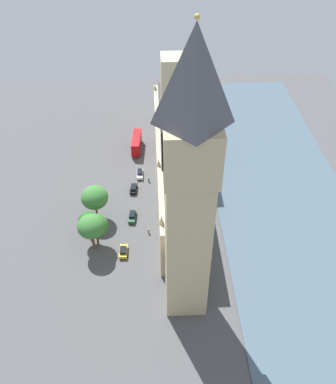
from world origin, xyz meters
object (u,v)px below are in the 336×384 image
clock_tower (190,190)px  plane_tree_near_tower (88,221)px  plane_tree_slot_10 (91,227)px  car_dark_green_leading (132,216)px  car_yellow_cab_trailing (123,251)px  pedestrian_far_end (149,180)px  plane_tree_kerbside (95,226)px  street_lamp_slot_11 (95,203)px  pedestrian_by_river_gate (149,231)px  plane_tree_opposite_hall (95,198)px  parliament_building (176,154)px  car_black_under_trees (134,189)px  double_decker_bus_midblock (137,143)px  car_white_corner (140,174)px

clock_tower → plane_tree_near_tower: (22.42, -19.01, -24.95)m
plane_tree_slot_10 → car_dark_green_leading: bearing=-131.7°
car_yellow_cab_trailing → pedestrian_far_end: bearing=79.0°
plane_tree_kerbside → street_lamp_slot_11: plane_tree_kerbside is taller
clock_tower → plane_tree_slot_10: clock_tower is taller
pedestrian_by_river_gate → plane_tree_slot_10: plane_tree_slot_10 is taller
plane_tree_kerbside → plane_tree_slot_10: plane_tree_slot_10 is taller
plane_tree_near_tower → street_lamp_slot_11: (-0.63, -9.09, -2.36)m
pedestrian_by_river_gate → pedestrian_far_end: bearing=27.7°
car_yellow_cab_trailing → plane_tree_kerbside: size_ratio=0.45×
plane_tree_near_tower → car_dark_green_leading: bearing=-144.8°
pedestrian_far_end → car_dark_green_leading: bearing=-50.8°
car_yellow_cab_trailing → plane_tree_opposite_hall: 16.52m
parliament_building → plane_tree_slot_10: bearing=51.6°
car_black_under_trees → parliament_building: bearing=30.2°
parliament_building → plane_tree_opposite_hall: size_ratio=7.08×
parliament_building → car_yellow_cab_trailing: (14.56, 29.48, -7.87)m
clock_tower → street_lamp_slot_11: clock_tower is taller
car_dark_green_leading → pedestrian_far_end: (-4.59, -15.59, -0.19)m
double_decker_bus_midblock → plane_tree_opposite_hall: (10.31, 31.57, 4.32)m
car_yellow_cab_trailing → street_lamp_slot_11: (7.73, -14.14, 3.53)m
double_decker_bus_midblock → car_white_corner: (-1.07, 14.13, -1.75)m
plane_tree_opposite_hall → street_lamp_slot_11: plane_tree_opposite_hall is taller
car_black_under_trees → plane_tree_near_tower: bearing=-113.1°
plane_tree_opposite_hall → street_lamp_slot_11: bearing=-75.1°
double_decker_bus_midblock → plane_tree_near_tower: plane_tree_near_tower is taller
pedestrian_far_end → parliament_building: bearing=66.7°
parliament_building → plane_tree_near_tower: size_ratio=7.90×
parliament_building → street_lamp_slot_11: size_ratio=11.16×
car_dark_green_leading → plane_tree_kerbside: plane_tree_kerbside is taller
car_yellow_cab_trailing → street_lamp_slot_11: bearing=120.8°
parliament_building → double_decker_bus_midblock: 20.39m
car_white_corner → pedestrian_by_river_gate: bearing=95.6°
car_white_corner → car_black_under_trees: same height
double_decker_bus_midblock → plane_tree_kerbside: (9.28, 41.55, 3.93)m
plane_tree_near_tower → street_lamp_slot_11: 9.42m
double_decker_bus_midblock → plane_tree_near_tower: bearing=78.6°
plane_tree_slot_10 → car_yellow_cab_trailing: bearing=164.6°
double_decker_bus_midblock → street_lamp_slot_11: street_lamp_slot_11 is taller
clock_tower → street_lamp_slot_11: (21.79, -28.11, -27.31)m
car_yellow_cab_trailing → plane_tree_kerbside: (6.50, -3.40, 5.68)m
plane_tree_slot_10 → street_lamp_slot_11: size_ratio=1.67×
parliament_building → street_lamp_slot_11: bearing=34.6°
car_yellow_cab_trailing → pedestrian_by_river_gate: bearing=48.9°
pedestrian_by_river_gate → street_lamp_slot_11: size_ratio=0.26×
car_dark_green_leading → plane_tree_opposite_hall: 11.30m
pedestrian_by_river_gate → car_black_under_trees: bearing=42.1°
car_dark_green_leading → plane_tree_opposite_hall: (9.47, -1.08, 6.07)m
car_black_under_trees → plane_tree_opposite_hall: 15.45m
clock_tower → plane_tree_kerbside: (20.56, -17.37, -25.16)m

